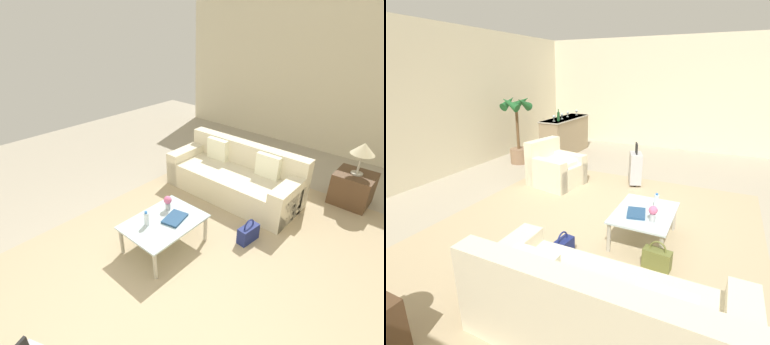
{
  "view_description": "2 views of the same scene",
  "coord_description": "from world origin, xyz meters",
  "views": [
    {
      "loc": [
        1.68,
        1.85,
        2.78
      ],
      "look_at": [
        -0.79,
        -0.37,
        1.02
      ],
      "focal_mm": 28.0,
      "sensor_mm": 36.0,
      "label": 1
    },
    {
      "loc": [
        -3.97,
        -1.3,
        2.17
      ],
      "look_at": [
        -0.57,
        0.39,
        0.88
      ],
      "focal_mm": 28.0,
      "sensor_mm": 36.0,
      "label": 2
    }
  ],
  "objects": [
    {
      "name": "handbag_olive",
      "position": [
        -0.94,
        -0.8,
        0.13
      ],
      "size": [
        0.17,
        0.33,
        0.36
      ],
      "color": "olive",
      "rests_on": "ground"
    },
    {
      "name": "table_lamp",
      "position": [
        -3.2,
        1.0,
        0.95
      ],
      "size": [
        0.35,
        0.35,
        0.53
      ],
      "color": "#ADA899",
      "rests_on": "side_table"
    },
    {
      "name": "wall_left",
      "position": [
        -5.06,
        0.0,
        1.55
      ],
      "size": [
        0.12,
        8.0,
        3.1
      ],
      "primitive_type": "cube",
      "color": "beige",
      "rests_on": "ground"
    },
    {
      "name": "handbag_navy",
      "position": [
        -1.24,
        0.27,
        0.13
      ],
      "size": [
        0.33,
        0.18,
        0.36
      ],
      "color": "navy",
      "rests_on": "ground"
    },
    {
      "name": "coffee_table_book",
      "position": [
        -0.52,
        -0.42,
        0.44
      ],
      "size": [
        0.36,
        0.29,
        0.03
      ],
      "primitive_type": "cube",
      "rotation": [
        0.0,
        0.0,
        0.23
      ],
      "color": "navy",
      "rests_on": "coffee_table"
    },
    {
      "name": "ground_plane",
      "position": [
        0.0,
        0.0,
        0.0
      ],
      "size": [
        12.0,
        12.0,
        0.0
      ],
      "primitive_type": "plane",
      "color": "#A89E89"
    },
    {
      "name": "couch",
      "position": [
        -2.2,
        -0.6,
        0.3
      ],
      "size": [
        0.97,
        2.25,
        0.85
      ],
      "color": "beige",
      "rests_on": "ground"
    },
    {
      "name": "area_rug",
      "position": [
        -0.6,
        0.2,
        0.0
      ],
      "size": [
        5.2,
        4.4,
        0.01
      ],
      "primitive_type": "cube",
      "color": "tan",
      "rests_on": "ground"
    },
    {
      "name": "water_bottle",
      "position": [
        -0.2,
        -0.6,
        0.52
      ],
      "size": [
        0.06,
        0.06,
        0.2
      ],
      "color": "silver",
      "rests_on": "coffee_table"
    },
    {
      "name": "side_table",
      "position": [
        -3.2,
        1.0,
        0.27
      ],
      "size": [
        0.58,
        0.58,
        0.53
      ],
      "primitive_type": "cube",
      "color": "#513823",
      "rests_on": "ground"
    },
    {
      "name": "coffee_table",
      "position": [
        -0.4,
        -0.5,
        0.37
      ],
      "size": [
        1.01,
        0.74,
        0.42
      ],
      "color": "silver",
      "rests_on": "ground"
    },
    {
      "name": "flower_vase",
      "position": [
        -0.62,
        -0.65,
        0.55
      ],
      "size": [
        0.11,
        0.11,
        0.21
      ],
      "color": "#B2B7BC",
      "rests_on": "coffee_table"
    }
  ]
}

